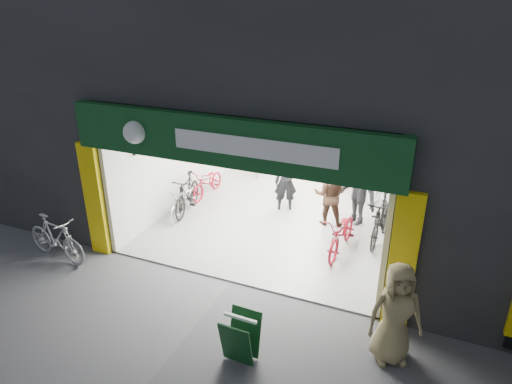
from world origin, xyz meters
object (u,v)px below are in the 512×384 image
Objects in this scene: bike_right_front at (381,219)px; parked_bike at (56,238)px; sandwich_board at (241,337)px; bike_left_front at (184,201)px; pedestrian_near at (395,314)px.

parked_bike is (-6.41, -3.64, -0.05)m from bike_right_front.
bike_right_front is at bearing 74.87° from sandwich_board.
bike_left_front is 0.94× the size of parked_bike.
pedestrian_near reaches higher than sandwich_board.
bike_left_front is 3.29m from parked_bike.
pedestrian_near reaches higher than parked_bike.
bike_right_front is 1.09× the size of parked_bike.
bike_left_front is 0.86× the size of bike_right_front.
parked_bike is (-1.44, -2.96, 0.10)m from bike_left_front.
parked_bike is 5.14m from sandwich_board.
parked_bike is at bearing 167.90° from sandwich_board.
bike_left_front is at bearing -18.81° from parked_bike.
pedestrian_near is (0.80, -3.85, 0.31)m from bike_right_front.
bike_left_front reaches higher than sandwich_board.
bike_left_front is at bearing 131.86° from sandwich_board.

